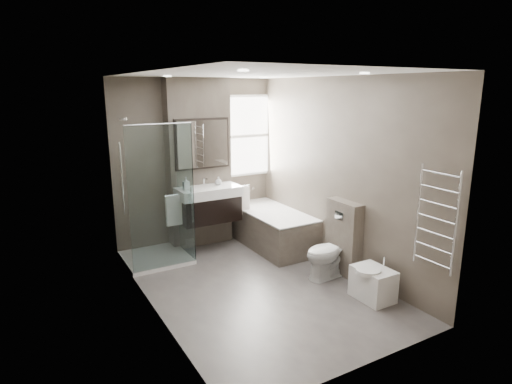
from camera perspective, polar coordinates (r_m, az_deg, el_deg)
room at (r=5.14m, az=-0.03°, el=0.85°), size 2.70×3.90×2.70m
vanity_pier at (r=6.71m, az=-7.64°, el=3.75°), size 1.00×0.25×2.60m
vanity at (r=6.51m, az=-6.30°, el=-1.55°), size 0.95×0.47×0.66m
mirror_cabinet at (r=6.51m, az=-7.17°, el=6.40°), size 0.86×0.08×0.76m
towel_left at (r=6.31m, az=-10.88°, el=-2.42°), size 0.24×0.06×0.44m
towel_right at (r=6.74m, az=-1.87°, el=-1.14°), size 0.24×0.06×0.44m
shower_enclosure at (r=6.27m, az=-12.27°, el=-4.78°), size 0.90×0.90×2.00m
bathtub at (r=6.78m, az=2.11°, el=-4.63°), size 0.75×1.60×0.57m
window at (r=7.13m, az=-1.30°, el=7.49°), size 0.98×0.06×1.33m
toilet at (r=5.75m, az=9.80°, el=-7.86°), size 0.71×0.44×0.70m
cistern_box at (r=5.86m, az=11.59°, el=-5.97°), size 0.19×0.55×1.00m
bidet at (r=5.34m, az=15.29°, el=-11.63°), size 0.41×0.48×0.50m
towel_radiator at (r=4.83m, az=22.93°, el=-3.30°), size 0.03×0.49×1.10m
soap_bottle_a at (r=6.31m, az=-9.27°, el=1.16°), size 0.08×0.09×0.19m
soap_bottle_b at (r=6.57m, az=-5.03°, el=1.51°), size 0.10×0.10×0.13m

